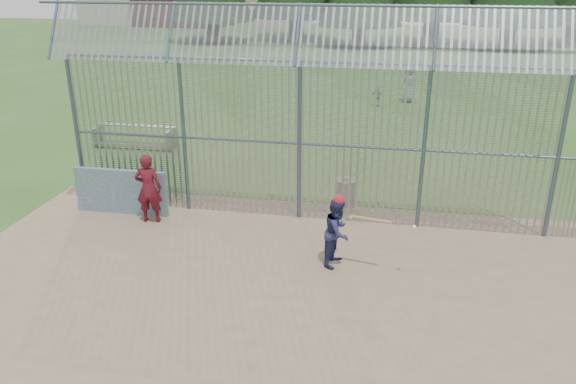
% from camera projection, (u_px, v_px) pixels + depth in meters
% --- Properties ---
extents(ground, '(120.00, 120.00, 0.00)m').
position_uv_depth(ground, '(270.00, 287.00, 11.38)').
color(ground, '#2D511E').
rests_on(ground, ground).
extents(dirt_infield, '(14.00, 10.00, 0.02)m').
position_uv_depth(dirt_infield, '(264.00, 300.00, 10.92)').
color(dirt_infield, '#756047').
rests_on(dirt_infield, ground).
extents(dugout_wall, '(2.50, 0.12, 1.20)m').
position_uv_depth(dugout_wall, '(121.00, 192.00, 14.60)').
color(dugout_wall, '#38566B').
rests_on(dugout_wall, dirt_infield).
extents(batter, '(0.74, 0.86, 1.51)m').
position_uv_depth(batter, '(337.00, 232.00, 12.00)').
color(batter, navy).
rests_on(batter, dirt_infield).
extents(onlooker, '(0.71, 0.53, 1.79)m').
position_uv_depth(onlooker, '(149.00, 188.00, 14.00)').
color(onlooker, maroon).
rests_on(onlooker, dirt_infield).
extents(bg_kid_standing, '(1.05, 0.97, 1.80)m').
position_uv_depth(bg_kid_standing, '(409.00, 83.00, 27.01)').
color(bg_kid_standing, slate).
rests_on(bg_kid_standing, ground).
extents(bg_kid_seated, '(0.60, 0.39, 0.94)m').
position_uv_depth(bg_kid_seated, '(378.00, 96.00, 26.23)').
color(bg_kid_seated, slate).
rests_on(bg_kid_seated, ground).
extents(batting_gear, '(1.73, 0.50, 0.49)m').
position_uv_depth(batting_gear, '(348.00, 206.00, 11.68)').
color(batting_gear, '#B41822').
rests_on(batting_gear, ground).
extents(trash_can, '(0.56, 0.56, 0.82)m').
position_uv_depth(trash_can, '(345.00, 192.00, 15.19)').
color(trash_can, gray).
rests_on(trash_can, ground).
extents(bleacher, '(3.00, 0.95, 0.72)m').
position_uv_depth(bleacher, '(134.00, 136.00, 20.21)').
color(bleacher, slate).
rests_on(bleacher, ground).
extents(backstop_fence, '(20.09, 0.81, 5.30)m').
position_uv_depth(backstop_fence, '(374.00, 134.00, 13.33)').
color(backstop_fence, '#47566B').
rests_on(backstop_fence, ground).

